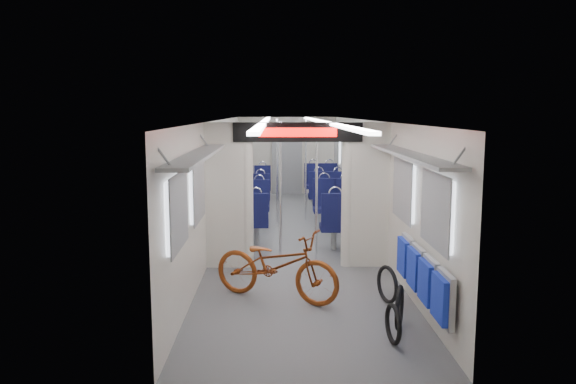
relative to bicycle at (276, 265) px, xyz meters
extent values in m
plane|color=#515456|center=(0.34, 3.61, -0.47)|extent=(12.00, 12.00, 0.00)
cube|color=beige|center=(-1.11, 3.61, 0.68)|extent=(0.02, 12.00, 2.30)
cube|color=beige|center=(1.79, 3.61, 0.68)|extent=(0.02, 12.00, 2.30)
cube|color=beige|center=(0.34, 9.61, 0.68)|extent=(2.90, 0.02, 2.30)
cube|color=beige|center=(0.34, -2.39, 0.68)|extent=(2.90, 0.02, 2.30)
cube|color=silver|center=(0.34, 3.61, 1.83)|extent=(2.90, 12.00, 0.02)
cube|color=white|center=(-0.21, 3.61, 1.80)|extent=(0.12, 11.40, 0.04)
cube|color=white|center=(0.89, 3.61, 1.80)|extent=(0.12, 11.40, 0.04)
cube|color=beige|center=(-0.78, 1.61, 0.53)|extent=(0.65, 0.18, 2.00)
cube|color=beige|center=(1.47, 1.61, 0.53)|extent=(0.65, 0.18, 2.00)
cube|color=beige|center=(0.34, 1.61, 1.68)|extent=(2.90, 0.18, 0.30)
cylinder|color=beige|center=(-0.46, 1.61, 0.53)|extent=(0.20, 0.20, 2.00)
cylinder|color=beige|center=(1.14, 1.61, 0.53)|extent=(0.20, 0.20, 2.00)
cube|color=black|center=(0.34, 1.50, 1.68)|extent=(2.00, 0.03, 0.30)
cube|color=#FF0C07|center=(0.34, 1.48, 1.68)|extent=(1.20, 0.02, 0.14)
cube|color=silver|center=(-1.08, -1.19, 0.93)|extent=(0.04, 1.00, 0.75)
cube|color=silver|center=(1.76, -1.19, 0.93)|extent=(0.04, 1.00, 0.75)
cube|color=silver|center=(-1.08, 0.41, 0.93)|extent=(0.04, 1.00, 0.75)
cube|color=silver|center=(1.76, 0.41, 0.93)|extent=(0.04, 1.00, 0.75)
cube|color=silver|center=(-1.08, 3.11, 0.93)|extent=(0.04, 1.00, 0.75)
cube|color=silver|center=(1.76, 3.11, 0.93)|extent=(0.04, 1.00, 0.75)
cube|color=silver|center=(-1.08, 5.01, 0.93)|extent=(0.04, 1.00, 0.75)
cube|color=silver|center=(1.76, 5.01, 0.93)|extent=(0.04, 1.00, 0.75)
cube|color=silver|center=(-1.08, 6.91, 0.93)|extent=(0.04, 1.00, 0.75)
cube|color=silver|center=(1.76, 6.91, 0.93)|extent=(0.04, 1.00, 0.75)
cube|color=silver|center=(-1.08, 8.71, 0.93)|extent=(0.04, 1.00, 0.75)
cube|color=silver|center=(1.76, 8.71, 0.93)|extent=(0.04, 1.00, 0.75)
cube|color=gray|center=(-0.93, -0.39, 1.48)|extent=(0.30, 3.60, 0.04)
cube|color=gray|center=(1.61, -0.39, 1.48)|extent=(0.30, 3.60, 0.04)
cube|color=gray|center=(-0.93, 5.61, 1.48)|extent=(0.30, 7.60, 0.04)
cube|color=gray|center=(1.61, 5.61, 1.48)|extent=(0.30, 7.60, 0.04)
cube|color=gray|center=(0.34, 9.55, 0.53)|extent=(0.90, 0.05, 2.00)
imported|color=brown|center=(0.00, 0.00, 0.00)|extent=(1.87, 1.36, 0.94)
cube|color=gray|center=(1.72, -1.70, 0.11)|extent=(0.06, 0.48, 0.55)
cube|color=#1122A0|center=(1.66, -1.70, 0.11)|extent=(0.06, 0.44, 0.46)
cube|color=gray|center=(1.72, -1.15, 0.11)|extent=(0.06, 0.48, 0.55)
cube|color=#1122A0|center=(1.66, -1.15, 0.11)|extent=(0.06, 0.44, 0.46)
cube|color=gray|center=(1.72, -0.60, 0.11)|extent=(0.06, 0.48, 0.55)
cube|color=#1122A0|center=(1.66, -0.60, 0.11)|extent=(0.06, 0.44, 0.46)
cube|color=gray|center=(1.72, -0.05, 0.11)|extent=(0.06, 0.48, 0.55)
cube|color=#1122A0|center=(1.66, -0.05, 0.11)|extent=(0.06, 0.44, 0.46)
torus|color=black|center=(1.24, -1.48, -0.27)|extent=(0.11, 0.45, 0.45)
torus|color=black|center=(1.40, -1.08, -0.23)|extent=(0.22, 0.51, 0.52)
torus|color=black|center=(1.44, -0.19, -0.24)|extent=(0.21, 0.49, 0.50)
cube|color=#0D0E39|center=(-0.36, 3.09, -0.07)|extent=(0.45, 0.42, 0.10)
cylinder|color=gray|center=(-0.36, 3.09, -0.29)|extent=(0.10, 0.10, 0.35)
cube|color=#0D0E39|center=(-0.36, 2.92, 0.25)|extent=(0.45, 0.08, 0.54)
torus|color=silver|center=(-0.36, 2.92, 0.53)|extent=(0.23, 0.03, 0.23)
cube|color=#0D0E39|center=(-0.36, 4.77, -0.07)|extent=(0.45, 0.42, 0.10)
cylinder|color=gray|center=(-0.36, 4.77, -0.29)|extent=(0.10, 0.10, 0.35)
cube|color=#0D0E39|center=(-0.36, 4.94, 0.25)|extent=(0.45, 0.08, 0.54)
torus|color=silver|center=(-0.36, 4.94, 0.53)|extent=(0.23, 0.03, 0.23)
cube|color=#0D0E39|center=(-0.83, 3.09, -0.07)|extent=(0.45, 0.42, 0.10)
cylinder|color=gray|center=(-0.83, 3.09, -0.29)|extent=(0.10, 0.10, 0.35)
cube|color=#0D0E39|center=(-0.83, 2.92, 0.25)|extent=(0.45, 0.08, 0.54)
torus|color=silver|center=(-0.83, 2.92, 0.53)|extent=(0.23, 0.03, 0.23)
cube|color=#0D0E39|center=(-0.83, 4.77, -0.07)|extent=(0.45, 0.42, 0.10)
cylinder|color=gray|center=(-0.83, 4.77, -0.29)|extent=(0.10, 0.10, 0.35)
cube|color=#0D0E39|center=(-0.83, 4.94, 0.25)|extent=(0.45, 0.08, 0.54)
torus|color=silver|center=(-0.83, 4.94, 0.53)|extent=(0.23, 0.03, 0.23)
cube|color=#0D0E39|center=(1.04, 2.70, -0.07)|extent=(0.49, 0.46, 0.10)
cylinder|color=gray|center=(1.04, 2.70, -0.29)|extent=(0.10, 0.10, 0.35)
cube|color=#0D0E39|center=(1.04, 2.51, 0.28)|extent=(0.49, 0.09, 0.60)
torus|color=silver|center=(1.04, 2.51, 0.58)|extent=(0.25, 0.03, 0.25)
cube|color=#0D0E39|center=(1.04, 4.54, -0.07)|extent=(0.49, 0.46, 0.10)
cylinder|color=gray|center=(1.04, 4.54, -0.29)|extent=(0.10, 0.10, 0.35)
cube|color=#0D0E39|center=(1.04, 4.73, 0.28)|extent=(0.49, 0.09, 0.60)
torus|color=silver|center=(1.04, 4.73, 0.58)|extent=(0.25, 0.03, 0.25)
cube|color=#0D0E39|center=(1.51, 2.70, -0.07)|extent=(0.49, 0.46, 0.10)
cylinder|color=gray|center=(1.51, 2.70, -0.29)|extent=(0.10, 0.10, 0.35)
cube|color=#0D0E39|center=(1.51, 2.51, 0.28)|extent=(0.49, 0.09, 0.60)
torus|color=silver|center=(1.51, 2.51, 0.58)|extent=(0.25, 0.03, 0.25)
cube|color=#0D0E39|center=(1.51, 4.54, -0.07)|extent=(0.49, 0.46, 0.10)
cylinder|color=gray|center=(1.51, 4.54, -0.29)|extent=(0.10, 0.10, 0.35)
cube|color=#0D0E39|center=(1.51, 4.73, 0.28)|extent=(0.49, 0.09, 0.60)
torus|color=silver|center=(1.51, 4.73, 0.58)|extent=(0.25, 0.03, 0.25)
cube|color=#0D0E39|center=(-0.36, 6.27, -0.07)|extent=(0.45, 0.42, 0.10)
cylinder|color=gray|center=(-0.36, 6.27, -0.29)|extent=(0.10, 0.10, 0.35)
cube|color=#0D0E39|center=(-0.36, 6.10, 0.25)|extent=(0.45, 0.08, 0.55)
torus|color=silver|center=(-0.36, 6.10, 0.53)|extent=(0.23, 0.03, 0.23)
cube|color=#0D0E39|center=(-0.36, 7.96, -0.07)|extent=(0.45, 0.42, 0.10)
cylinder|color=gray|center=(-0.36, 7.96, -0.29)|extent=(0.10, 0.10, 0.35)
cube|color=#0D0E39|center=(-0.36, 8.13, 0.25)|extent=(0.45, 0.08, 0.55)
torus|color=silver|center=(-0.36, 8.13, 0.53)|extent=(0.23, 0.03, 0.23)
cube|color=#0D0E39|center=(-0.83, 6.27, -0.07)|extent=(0.45, 0.42, 0.10)
cylinder|color=gray|center=(-0.83, 6.27, -0.29)|extent=(0.10, 0.10, 0.35)
cube|color=#0D0E39|center=(-0.83, 6.10, 0.25)|extent=(0.45, 0.08, 0.55)
torus|color=silver|center=(-0.83, 6.10, 0.53)|extent=(0.23, 0.03, 0.23)
cube|color=#0D0E39|center=(-0.83, 7.96, -0.07)|extent=(0.45, 0.42, 0.10)
cylinder|color=gray|center=(-0.83, 7.96, -0.29)|extent=(0.10, 0.10, 0.35)
cube|color=#0D0E39|center=(-0.83, 8.13, 0.25)|extent=(0.45, 0.08, 0.55)
torus|color=silver|center=(-0.83, 8.13, 0.53)|extent=(0.23, 0.03, 0.23)
cube|color=#0D0E39|center=(1.04, 6.44, -0.07)|extent=(0.47, 0.44, 0.10)
cylinder|color=gray|center=(1.04, 6.44, -0.29)|extent=(0.10, 0.10, 0.35)
cube|color=#0D0E39|center=(1.04, 6.26, 0.27)|extent=(0.47, 0.08, 0.58)
torus|color=silver|center=(1.04, 6.26, 0.56)|extent=(0.24, 0.03, 0.24)
cube|color=#0D0E39|center=(1.04, 8.23, -0.07)|extent=(0.47, 0.44, 0.10)
cylinder|color=gray|center=(1.04, 8.23, -0.29)|extent=(0.10, 0.10, 0.35)
cube|color=#0D0E39|center=(1.04, 8.40, 0.27)|extent=(0.47, 0.08, 0.58)
torus|color=silver|center=(1.04, 8.40, 0.56)|extent=(0.24, 0.03, 0.24)
cube|color=#0D0E39|center=(1.51, 6.44, -0.07)|extent=(0.47, 0.44, 0.10)
cylinder|color=gray|center=(1.51, 6.44, -0.29)|extent=(0.10, 0.10, 0.35)
cube|color=#0D0E39|center=(1.51, 6.26, 0.27)|extent=(0.47, 0.08, 0.58)
torus|color=silver|center=(1.51, 6.26, 0.56)|extent=(0.24, 0.03, 0.24)
cube|color=#0D0E39|center=(1.51, 8.23, -0.07)|extent=(0.47, 0.44, 0.10)
cylinder|color=gray|center=(1.51, 8.23, -0.29)|extent=(0.10, 0.10, 0.35)
cube|color=#0D0E39|center=(1.51, 8.40, 0.27)|extent=(0.47, 0.08, 0.58)
torus|color=silver|center=(1.51, 8.40, 0.56)|extent=(0.24, 0.03, 0.24)
cylinder|color=silver|center=(0.08, 2.13, 0.68)|extent=(0.05, 0.05, 2.30)
cylinder|color=silver|center=(0.67, 2.02, 0.68)|extent=(0.04, 0.04, 2.30)
cylinder|color=silver|center=(0.04, 5.20, 0.68)|extent=(0.04, 0.04, 2.30)
cylinder|color=silver|center=(0.68, 5.47, 0.68)|extent=(0.04, 0.04, 2.30)
camera|label=1|loc=(-0.01, -7.17, 2.01)|focal=35.00mm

